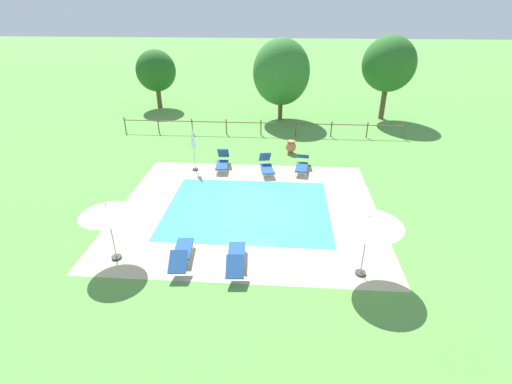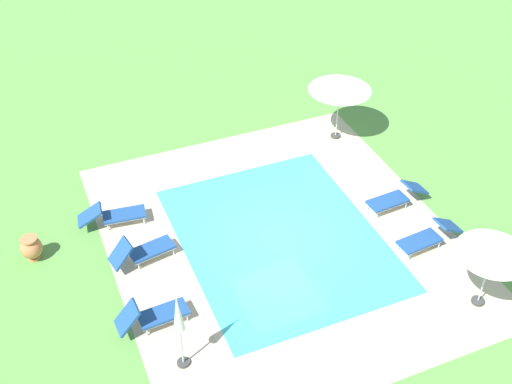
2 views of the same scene
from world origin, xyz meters
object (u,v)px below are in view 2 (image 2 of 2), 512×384
at_px(patio_umbrella_open_foreground, 340,86).
at_px(terracotta_urn_near_fence, 31,248).
at_px(patio_umbrella_open_by_bench, 495,248).
at_px(sun_lounger_north_end, 428,237).
at_px(sun_lounger_north_near_steps, 153,315).
at_px(sun_lounger_north_mid, 396,197).
at_px(patio_umbrella_closed_row_west, 178,319).
at_px(sun_lounger_south_near_corner, 114,215).
at_px(sun_lounger_north_far, 143,251).

relative_size(patio_umbrella_open_foreground, terracotta_urn_near_fence, 2.99).
relative_size(patio_umbrella_open_by_bench, terracotta_urn_near_fence, 2.91).
relative_size(sun_lounger_north_end, patio_umbrella_open_by_bench, 0.92).
bearing_deg(sun_lounger_north_end, sun_lounger_north_near_steps, 88.69).
xyz_separation_m(sun_lounger_north_mid, patio_umbrella_closed_row_west, (-3.20, 8.05, 1.32)).
height_order(patio_umbrella_open_foreground, patio_umbrella_closed_row_west, patio_umbrella_closed_row_west).
bearing_deg(patio_umbrella_closed_row_west, terracotta_urn_near_fence, 29.08).
height_order(sun_lounger_north_mid, sun_lounger_south_near_corner, sun_lounger_south_near_corner).
bearing_deg(patio_umbrella_open_by_bench, sun_lounger_north_far, 57.59).
relative_size(sun_lounger_south_near_corner, patio_umbrella_open_by_bench, 0.93).
bearing_deg(patio_umbrella_open_foreground, sun_lounger_south_near_corner, 101.08).
bearing_deg(sun_lounger_south_near_corner, terracotta_urn_near_fence, 102.95).
height_order(sun_lounger_north_mid, terracotta_urn_near_fence, terracotta_urn_near_fence).
distance_m(sun_lounger_north_near_steps, patio_umbrella_closed_row_west, 1.97).
distance_m(sun_lounger_north_end, sun_lounger_south_near_corner, 9.44).
height_order(sun_lounger_north_near_steps, sun_lounger_north_end, sun_lounger_north_near_steps).
relative_size(sun_lounger_north_near_steps, sun_lounger_north_end, 0.91).
distance_m(sun_lounger_north_end, patio_umbrella_open_by_bench, 2.92).
height_order(sun_lounger_north_far, patio_umbrella_closed_row_west, patio_umbrella_closed_row_west).
bearing_deg(patio_umbrella_closed_row_west, sun_lounger_north_far, -0.58).
distance_m(patio_umbrella_open_foreground, patio_umbrella_open_by_bench, 8.61).
xyz_separation_m(sun_lounger_north_far, sun_lounger_north_end, (-2.61, -7.89, -0.03)).
height_order(sun_lounger_north_far, patio_umbrella_open_by_bench, patio_umbrella_open_by_bench).
xyz_separation_m(sun_lounger_north_mid, patio_umbrella_open_foreground, (4.25, -0.16, 1.76)).
bearing_deg(terracotta_urn_near_fence, sun_lounger_south_near_corner, -77.05).
xyz_separation_m(sun_lounger_north_near_steps, sun_lounger_south_near_corner, (4.33, 0.02, -0.03)).
relative_size(sun_lounger_south_near_corner, terracotta_urn_near_fence, 2.69).
bearing_deg(sun_lounger_north_far, sun_lounger_south_near_corner, 11.73).
distance_m(sun_lounger_north_end, patio_umbrella_closed_row_west, 8.14).
height_order(sun_lounger_north_mid, patio_umbrella_open_by_bench, patio_umbrella_open_by_bench).
height_order(sun_lounger_north_end, patio_umbrella_closed_row_west, patio_umbrella_closed_row_west).
relative_size(sun_lounger_north_far, sun_lounger_north_end, 0.94).
bearing_deg(sun_lounger_south_near_corner, sun_lounger_north_mid, -107.04).
xyz_separation_m(sun_lounger_north_mid, sun_lounger_south_near_corner, (2.58, 8.41, 0.00)).
bearing_deg(sun_lounger_north_far, sun_lounger_north_near_steps, 171.27).
bearing_deg(patio_umbrella_closed_row_west, sun_lounger_north_near_steps, 12.93).
height_order(patio_umbrella_open_by_bench, patio_umbrella_closed_row_west, patio_umbrella_closed_row_west).
xyz_separation_m(sun_lounger_north_near_steps, sun_lounger_north_mid, (1.75, -8.39, -0.03)).
relative_size(patio_umbrella_closed_row_west, terracotta_urn_near_fence, 3.17).
xyz_separation_m(sun_lounger_north_near_steps, patio_umbrella_open_by_bench, (-2.60, -8.28, 1.61)).
distance_m(sun_lounger_north_mid, patio_umbrella_closed_row_west, 8.77).
xyz_separation_m(sun_lounger_north_near_steps, patio_umbrella_open_foreground, (6.01, -8.54, 1.72)).
bearing_deg(sun_lounger_south_near_corner, patio_umbrella_closed_row_west, -176.47).
xyz_separation_m(sun_lounger_north_mid, patio_umbrella_open_by_bench, (-4.35, 0.10, 1.65)).
bearing_deg(terracotta_urn_near_fence, patio_umbrella_closed_row_west, -150.92).
height_order(sun_lounger_north_near_steps, terracotta_urn_near_fence, sun_lounger_north_near_steps).
relative_size(sun_lounger_north_mid, sun_lounger_north_far, 1.06).
bearing_deg(sun_lounger_north_mid, sun_lounger_north_end, 176.47).
xyz_separation_m(sun_lounger_north_near_steps, patio_umbrella_closed_row_west, (-1.45, -0.33, 1.29)).
bearing_deg(patio_umbrella_open_foreground, patio_umbrella_open_by_bench, 178.27).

